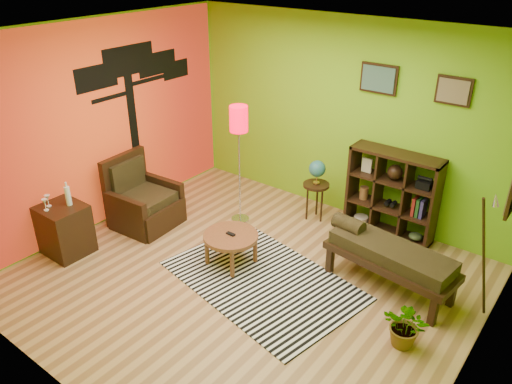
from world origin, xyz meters
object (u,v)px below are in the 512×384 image
Objects in this scene: globe_table at (317,175)px; potted_plant at (406,330)px; floor_lamp at (239,130)px; side_cabinet at (65,229)px; coffee_table at (231,239)px; bench at (388,254)px; cube_shelf at (393,195)px; armchair at (143,204)px.

potted_plant is (2.06, -1.64, -0.50)m from globe_table.
floor_lamp is at bearing 161.88° from potted_plant.
floor_lamp reaches higher than side_cabinet.
coffee_table is at bearing 179.03° from potted_plant.
bench is at bearing -30.59° from globe_table.
coffee_table is 2.15m from side_cabinet.
globe_table is (2.08, 2.69, 0.35)m from side_cabinet.
globe_table is at bearing 81.66° from coffee_table.
floor_lamp reaches higher than cube_shelf.
potted_plant is (0.57, -0.76, -0.26)m from bench.
bench is (0.45, -1.13, -0.15)m from cube_shelf.
armchair is 1.12m from side_cabinet.
bench reaches higher than coffee_table.
floor_lamp is (-0.59, 0.90, 1.03)m from coffee_table.
coffee_table is 0.69× the size of side_cabinet.
armchair is at bearing -139.52° from floor_lamp.
armchair is 3.44m from bench.
side_cabinet is 0.62× the size of bench.
armchair is at bearing -147.50° from cube_shelf.
armchair is 2.49m from globe_table.
globe_table is at bearing 52.26° from side_cabinet.
coffee_table is 0.68× the size of armchair.
bench is at bearing 12.05° from armchair.
cube_shelf is (2.90, 1.85, 0.30)m from armchair.
side_cabinet is at bearing -165.73° from potted_plant.
armchair is at bearing -139.63° from globe_table.
globe_table is 1.74m from bench.
cube_shelf reaches higher than coffee_table.
bench is (3.36, 0.72, 0.15)m from armchair.
globe_table is 2.68m from potted_plant.
bench is 0.99m from potted_plant.
coffee_table is 0.74× the size of globe_table.
armchair is 1.75m from floor_lamp.
armchair is at bearing 79.18° from side_cabinet.
bench is at bearing 26.99° from side_cabinet.
globe_table is (1.87, 1.59, 0.39)m from armchair.
side_cabinet is 2.58m from floor_lamp.
cube_shelf reaches higher than globe_table.
side_cabinet is 3.42m from globe_table.
cube_shelf is (1.85, 0.95, -0.78)m from floor_lamp.
side_cabinet is 4.30m from cube_shelf.
armchair is at bearing -167.95° from bench.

